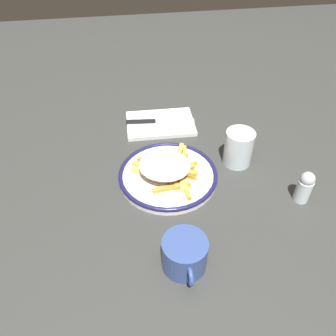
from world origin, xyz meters
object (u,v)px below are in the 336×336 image
Objects in this scene: fork at (163,116)px; salt_shaker at (305,187)px; water_glass at (239,148)px; coffee_mug at (185,254)px; plate at (168,175)px; napkin at (160,124)px; fries_heap at (167,168)px; knife at (154,121)px.

fork is 2.09× the size of salt_shaker.
water_glass reaches higher than coffee_mug.
salt_shaker is (0.12, 0.30, 0.03)m from plate.
water_glass is (0.20, 0.18, 0.04)m from napkin.
water_glass is 1.14× the size of salt_shaker.
fork is at bearing 176.08° from coffee_mug.
fries_heap is 2.43× the size of salt_shaker.
plate is at bearing -5.85° from fork.
salt_shaker reaches higher than plate.
water_glass reaches higher than fries_heap.
water_glass is at bearing 100.40° from fries_heap.
salt_shaker is (0.16, 0.11, -0.01)m from water_glass.
water_glass reaches higher than salt_shaker.
plate is 2.62× the size of water_glass.
knife is 2.18× the size of water_glass.
fries_heap is 0.20m from water_glass.
knife is (-0.24, -0.00, 0.00)m from plate.
salt_shaker is at bearing 68.23° from fries_heap.
water_glass reaches higher than plate.
plate is 0.03m from fries_heap.
plate is 1.20× the size of knife.
napkin is 0.46m from salt_shaker.
knife reaches higher than fork.
plate is 1.43× the size of fork.
water_glass is at bearing 100.24° from plate.
knife is (0.02, -0.03, 0.00)m from fork.
fries_heap is at bearing -79.60° from water_glass.
plate reaches higher than napkin.
water_glass is 0.84× the size of coffee_mug.
knife is at bearing -179.14° from plate.
fries_heap is 0.98× the size of knife.
napkin is 0.28m from water_glass.
salt_shaker is (0.39, 0.28, 0.03)m from fork.
fries_heap is at bearing -61.48° from plate.
salt_shaker is at bearing 112.66° from coffee_mug.
fries_heap is at bearing -111.77° from salt_shaker.
plate is at bearing -112.00° from salt_shaker.
coffee_mug is (0.25, -0.01, 0.02)m from plate.
water_glass is 0.35m from coffee_mug.
plate is 0.27m from fork.
knife is 0.50m from coffee_mug.
salt_shaker is at bearing 68.00° from plate.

